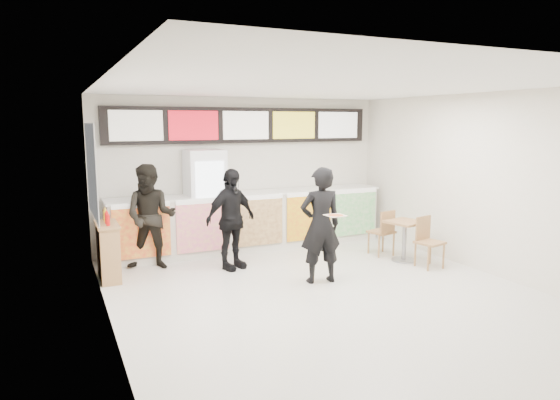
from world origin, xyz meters
TOP-DOWN VIEW (x-y plane):
  - floor at (0.00, 0.00)m, footprint 7.00×7.00m
  - ceiling at (0.00, 0.00)m, footprint 7.00×7.00m
  - wall_back at (0.00, 3.50)m, footprint 6.00×0.00m
  - wall_left at (-3.00, 0.00)m, footprint 0.00×7.00m
  - wall_right at (3.00, 0.00)m, footprint 0.00×7.00m
  - service_counter at (0.00, 3.09)m, footprint 5.56×0.77m
  - menu_board at (0.00, 3.41)m, footprint 5.50×0.14m
  - drinks_fridge at (-0.93, 3.11)m, footprint 0.70×0.67m
  - mirror_panel at (-2.99, 2.45)m, footprint 0.01×2.00m
  - customer_main at (0.21, 0.67)m, footprint 0.72×0.53m
  - customer_left at (-2.07, 2.54)m, footprint 1.08×0.98m
  - customer_mid at (-0.83, 1.95)m, footprint 1.10×0.76m
  - pizza_slice at (0.21, 0.22)m, footprint 0.36×0.36m
  - cafe_table at (2.20, 1.10)m, footprint 0.75×1.56m
  - condiment_ledge at (-2.82, 2.20)m, footprint 0.33×0.83m

SIDE VIEW (x-z plane):
  - floor at x=0.00m, z-range 0.00..0.00m
  - condiment_ledge at x=-2.82m, z-range -0.08..1.02m
  - cafe_table at x=2.20m, z-range 0.07..0.95m
  - service_counter at x=0.00m, z-range 0.00..1.14m
  - customer_mid at x=-0.83m, z-range 0.00..1.74m
  - customer_left at x=-2.07m, z-range 0.00..1.81m
  - customer_main at x=0.21m, z-range 0.00..1.83m
  - drinks_fridge at x=-0.93m, z-range 0.00..2.00m
  - pizza_slice at x=0.21m, z-range 1.15..1.17m
  - wall_back at x=0.00m, z-range -1.50..4.50m
  - wall_left at x=-3.00m, z-range -2.00..5.00m
  - wall_right at x=3.00m, z-range -2.00..5.00m
  - mirror_panel at x=-2.99m, z-range 1.00..2.50m
  - menu_board at x=0.00m, z-range 2.10..2.80m
  - ceiling at x=0.00m, z-range 3.00..3.00m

